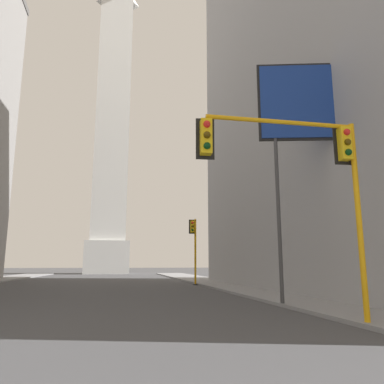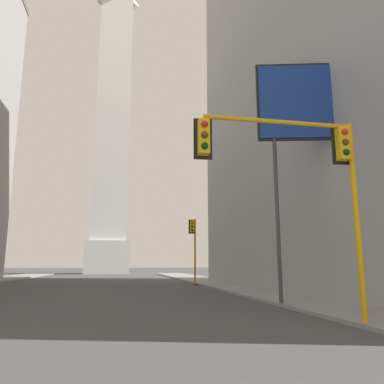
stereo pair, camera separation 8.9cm
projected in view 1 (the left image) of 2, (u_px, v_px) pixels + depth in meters
sidewalk_right at (243, 287)px, 29.37m from camera, size 5.00×91.67×0.15m
obelisk at (113, 120)px, 80.44m from camera, size 8.59×8.59×68.02m
traffic_light_near_right at (306, 166)px, 11.86m from camera, size 5.44×0.51×6.46m
traffic_light_mid_right at (194, 241)px, 34.59m from camera, size 0.77×0.50×6.02m
billboard_sign at (306, 110)px, 18.41m from camera, size 4.57×1.27×11.80m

